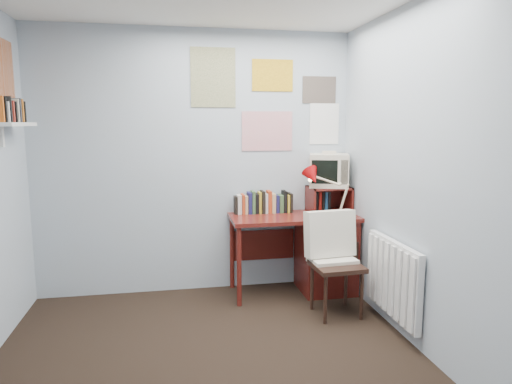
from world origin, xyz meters
TOP-DOWN VIEW (x-y plane):
  - back_wall at (0.00, 1.75)m, footprint 3.00×0.02m
  - right_wall at (1.50, 0.00)m, footprint 0.02×3.50m
  - desk at (1.17, 1.48)m, footprint 1.20×0.55m
  - desk_chair at (1.13, 0.90)m, footprint 0.46×0.44m
  - desk_lamp at (1.36, 1.26)m, footprint 0.33×0.30m
  - tv_riser at (1.29, 1.59)m, footprint 0.40×0.30m
  - crt_tv at (1.29, 1.61)m, footprint 0.46×0.44m
  - book_row at (0.66, 1.66)m, footprint 0.60×0.14m
  - radiator at (1.46, 0.55)m, footprint 0.09×0.80m
  - wall_shelf at (-1.40, 1.10)m, footprint 0.20×0.62m
  - posters_back at (0.70, 1.74)m, footprint 1.20×0.01m

SIDE VIEW (x-z plane):
  - desk at x=1.17m, z-range 0.03..0.79m
  - radiator at x=1.46m, z-range 0.12..0.72m
  - desk_chair at x=1.13m, z-range 0.00..0.85m
  - book_row at x=0.66m, z-range 0.76..0.98m
  - tv_riser at x=1.29m, z-range 0.76..1.01m
  - desk_lamp at x=1.36m, z-range 0.76..1.18m
  - crt_tv at x=1.29m, z-range 1.01..1.36m
  - back_wall at x=0.00m, z-range 0.00..2.50m
  - right_wall at x=1.50m, z-range 0.00..2.50m
  - wall_shelf at x=-1.40m, z-range 1.50..1.74m
  - posters_back at x=0.70m, z-range 1.40..2.30m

